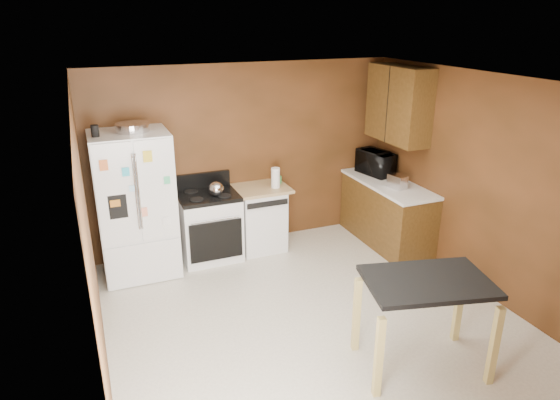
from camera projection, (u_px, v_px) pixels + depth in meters
floor at (316, 323)px, 5.30m from camera, size 4.50×4.50×0.00m
ceiling at (323, 84)px, 4.42m from camera, size 4.50×4.50×0.00m
wall_back at (246, 157)px, 6.81m from camera, size 4.20×0.00×4.20m
wall_front at (490, 348)px, 2.91m from camera, size 4.20×0.00×4.20m
wall_left at (91, 250)px, 4.12m from camera, size 0.00×4.50×4.50m
wall_right at (487, 187)px, 5.60m from camera, size 0.00×4.50×4.50m
roasting_pan at (132, 127)px, 5.77m from camera, size 0.39×0.39×0.10m
pen_cup at (95, 131)px, 5.52m from camera, size 0.09×0.09×0.13m
kettle at (216, 189)px, 6.33m from camera, size 0.19×0.19×0.19m
paper_towel at (275, 178)px, 6.66m from camera, size 0.13×0.13×0.27m
green_canister at (278, 180)px, 6.86m from camera, size 0.12×0.12×0.10m
toaster at (397, 182)px, 6.63m from camera, size 0.20×0.27×0.18m
microwave at (376, 164)px, 7.19m from camera, size 0.48×0.62×0.31m
refrigerator at (136, 205)px, 6.06m from camera, size 0.90×0.80×1.80m
gas_range at (209, 225)px, 6.58m from camera, size 0.76×0.68×1.10m
dishwasher at (260, 217)px, 6.86m from camera, size 0.78×0.63×0.89m
right_cabinets at (390, 181)px, 6.91m from camera, size 0.63×1.58×2.45m
island at (426, 294)px, 4.41m from camera, size 1.24×0.95×0.91m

